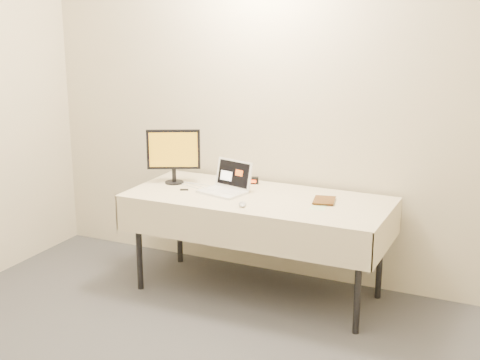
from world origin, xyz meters
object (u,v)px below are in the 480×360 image
at_px(table, 258,205).
at_px(book, 314,188).
at_px(monitor, 174,152).
at_px(laptop, 227,184).

xyz_separation_m(table, book, (0.39, 0.06, 0.16)).
relative_size(monitor, book, 2.11).
bearing_deg(book, monitor, 167.91).
bearing_deg(monitor, table, -31.58).
height_order(laptop, monitor, monitor).
bearing_deg(table, book, 8.22).
xyz_separation_m(laptop, book, (0.65, 0.04, 0.04)).
bearing_deg(book, laptop, 171.44).
xyz_separation_m(monitor, book, (1.11, -0.01, -0.14)).
relative_size(table, laptop, 4.96).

